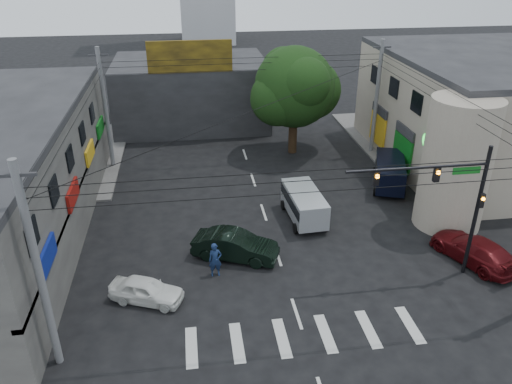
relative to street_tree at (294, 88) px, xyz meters
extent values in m
plane|color=black|center=(-4.00, -17.00, -5.47)|extent=(160.00, 160.00, 0.00)
cube|color=#514F4C|center=(-22.00, 1.00, -5.40)|extent=(16.00, 16.00, 0.15)
cube|color=#514F4C|center=(14.00, 1.00, -5.40)|extent=(16.00, 16.00, 0.15)
cube|color=gray|center=(14.00, -4.00, -1.47)|extent=(14.00, 18.00, 8.00)
cylinder|color=gray|center=(7.00, -13.00, -1.47)|extent=(4.00, 4.00, 8.00)
cube|color=#232326|center=(-8.00, 9.00, -2.47)|extent=(14.00, 10.00, 6.00)
cube|color=olive|center=(-8.00, 4.10, 1.83)|extent=(7.00, 0.30, 2.60)
cylinder|color=black|center=(0.00, 0.00, -3.27)|extent=(0.70, 0.70, 4.40)
sphere|color=black|center=(0.00, 0.00, 0.03)|extent=(6.40, 6.40, 6.40)
cylinder|color=black|center=(5.50, -18.00, -1.87)|extent=(0.20, 0.20, 7.20)
cylinder|color=black|center=(2.00, -18.00, 0.83)|extent=(7.00, 0.14, 0.14)
cube|color=black|center=(3.00, -18.00, 0.43)|extent=(0.28, 0.22, 0.75)
cube|color=black|center=(0.00, -18.00, 0.43)|extent=(0.28, 0.22, 0.75)
sphere|color=orange|center=(3.00, -18.14, 0.58)|extent=(0.20, 0.20, 0.20)
sphere|color=orange|center=(0.00, -18.14, 0.58)|extent=(0.20, 0.20, 0.20)
cube|color=#0E6217|center=(4.50, -18.00, 0.53)|extent=(1.40, 0.06, 0.35)
cylinder|color=#59595B|center=(-14.50, -21.50, -0.87)|extent=(0.32, 0.32, 9.20)
cylinder|color=#59595B|center=(-14.50, -1.00, -0.87)|extent=(0.32, 0.32, 9.20)
cylinder|color=#59595B|center=(6.50, -1.00, -0.87)|extent=(0.32, 0.32, 9.20)
imported|color=black|center=(-6.37, -14.91, -4.69)|extent=(4.97, 5.89, 1.56)
imported|color=white|center=(-11.04, -18.00, -4.86)|extent=(3.97, 4.64, 1.24)
imported|color=#4F0B0E|center=(6.50, -17.10, -4.74)|extent=(5.47, 6.43, 1.46)
imported|color=#142549|center=(-7.57, -16.37, -4.52)|extent=(0.75, 0.54, 1.90)
camera|label=1|loc=(-8.55, -38.05, 10.28)|focal=35.00mm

